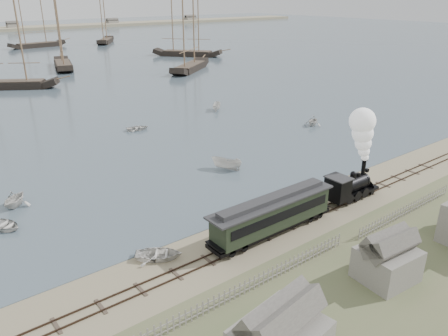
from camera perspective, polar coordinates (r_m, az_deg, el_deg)
ground at (r=40.63m, az=4.32°, el=-7.32°), size 600.00×600.00×0.00m
rail_track at (r=39.36m, az=6.29°, el=-8.37°), size 120.00×1.80×0.16m
picket_fence_west at (r=32.63m, az=4.03°, el=-15.53°), size 19.00×0.10×1.20m
picket_fence_east at (r=45.56m, az=22.72°, el=-5.70°), size 15.00×0.10×1.20m
shed_mid at (r=35.65m, az=20.22°, el=-13.39°), size 4.00×3.50×3.60m
locomotive at (r=46.16m, az=17.40°, el=1.09°), size 7.25×2.71×9.04m
passenger_coach at (r=38.38m, az=6.35°, el=-5.87°), size 12.96×2.50×3.15m
beached_dinghy at (r=35.92m, az=-8.52°, el=-11.08°), size 4.37×4.62×0.78m
rowboat_0 at (r=44.22m, az=-26.90°, el=-6.65°), size 4.47×4.07×0.76m
rowboat_1 at (r=47.90m, az=-25.72°, el=-3.60°), size 4.39×4.39×1.76m
rowboat_2 at (r=52.16m, az=0.32°, el=0.54°), size 3.95×3.25×1.46m
rowboat_3 at (r=68.95m, az=-11.22°, el=5.16°), size 3.12×3.86×0.71m
rowboat_4 at (r=71.37m, az=11.56°, el=6.09°), size 3.72×3.92×1.62m
rowboat_5 at (r=79.32m, az=-0.99°, el=8.00°), size 3.36×3.30×1.32m
schooner_2 at (r=107.78m, az=-26.85°, el=14.49°), size 19.49×14.41×20.00m
schooner_3 at (r=132.20m, az=-20.79°, el=16.36°), size 10.09×21.02×20.00m
schooner_4 at (r=121.10m, az=-4.56°, el=17.25°), size 19.66×16.45×20.00m
schooner_5 at (r=150.63m, az=-4.92°, el=18.15°), size 18.97×21.03×20.00m
schooner_8 at (r=189.65m, az=-23.60°, el=17.27°), size 21.93×8.09×20.00m
schooner_9 at (r=196.53m, az=-15.48°, el=18.35°), size 14.63×18.89×20.00m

